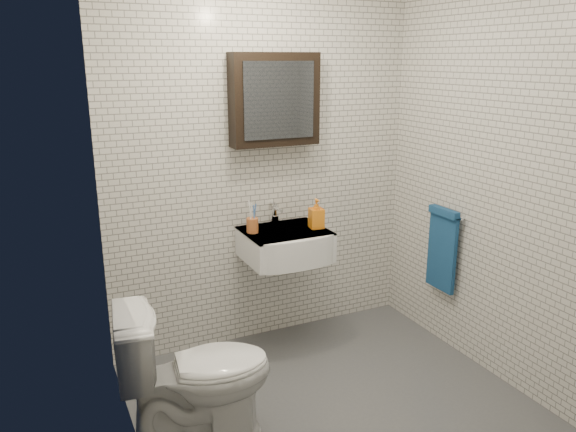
{
  "coord_description": "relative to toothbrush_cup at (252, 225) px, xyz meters",
  "views": [
    {
      "loc": [
        -1.47,
        -2.48,
        1.97
      ],
      "look_at": [
        -0.08,
        0.45,
        1.05
      ],
      "focal_mm": 35.0,
      "sensor_mm": 36.0,
      "label": 1
    }
  ],
  "objects": [
    {
      "name": "ground",
      "position": [
        0.16,
        -0.82,
        -0.9
      ],
      "size": [
        2.2,
        2.0,
        0.01
      ],
      "primitive_type": "cube",
      "color": "#4D5055",
      "rests_on": "ground"
    },
    {
      "name": "room_shell",
      "position": [
        0.16,
        -0.82,
        0.56
      ],
      "size": [
        2.22,
        2.02,
        2.51
      ],
      "color": "silver",
      "rests_on": "ground"
    },
    {
      "name": "washbasin",
      "position": [
        0.21,
        -0.09,
        -0.15
      ],
      "size": [
        0.55,
        0.5,
        0.2
      ],
      "color": "white",
      "rests_on": "room_shell"
    },
    {
      "name": "faucet",
      "position": [
        0.21,
        0.11,
        0.01
      ],
      "size": [
        0.06,
        0.2,
        0.15
      ],
      "color": "silver",
      "rests_on": "washbasin"
    },
    {
      "name": "mirror_cabinet",
      "position": [
        0.21,
        0.11,
        0.8
      ],
      "size": [
        0.6,
        0.15,
        0.6
      ],
      "color": "black",
      "rests_on": "room_shell"
    },
    {
      "name": "towel_rail",
      "position": [
        1.21,
        -0.47,
        -0.18
      ],
      "size": [
        0.09,
        0.3,
        0.58
      ],
      "color": "silver",
      "rests_on": "room_shell"
    },
    {
      "name": "toothbrush_cup",
      "position": [
        0.0,
        0.0,
        0.0
      ],
      "size": [
        0.08,
        0.08,
        0.21
      ],
      "rotation": [
        0.0,
        0.0,
        -0.05
      ],
      "color": "#B35D2C",
      "rests_on": "washbasin"
    },
    {
      "name": "soap_bottle",
      "position": [
        0.43,
        -0.09,
        0.05
      ],
      "size": [
        0.1,
        0.1,
        0.2
      ],
      "primitive_type": "imported",
      "rotation": [
        0.0,
        0.0,
        -0.14
      ],
      "color": "orange",
      "rests_on": "washbasin"
    },
    {
      "name": "toilet",
      "position": [
        -0.64,
        -0.78,
        -0.51
      ],
      "size": [
        0.82,
        0.54,
        0.79
      ],
      "primitive_type": "imported",
      "rotation": [
        0.0,
        0.0,
        1.44
      ],
      "color": "white",
      "rests_on": "ground"
    }
  ]
}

